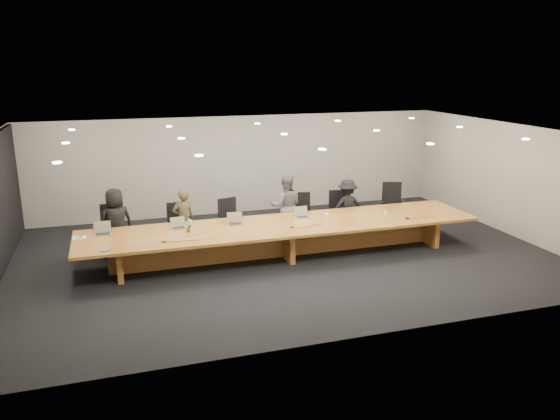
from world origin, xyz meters
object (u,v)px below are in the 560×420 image
object	(u,v)px
person_b	(183,219)
mic_center	(292,227)
laptop_a	(102,229)
laptop_b	(179,223)
chair_left	(179,226)
person_c	(286,206)
chair_far_left	(114,230)
laptop_d	(303,212)
amber_mug	(189,230)
paper_cup_far	(385,212)
person_a	(116,223)
chair_far_right	(393,205)
mic_left	(164,242)
laptop_c	(235,219)
chair_right	(339,211)
paper_cup_near	(327,215)
chair_mid_right	(303,214)
conference_table	(284,234)
chair_mid_left	(231,221)
person_d	(347,207)
mic_right	(407,218)
av_box	(106,250)
water_bottle	(190,225)

from	to	relation	value
person_b	mic_center	xyz separation A→B (m)	(2.18, -1.48, 0.04)
laptop_a	laptop_b	world-z (taller)	laptop_a
laptop_a	chair_left	bearing A→B (deg)	26.37
person_c	mic_center	size ratio (longest dim) A/B	15.39
person_b	chair_left	bearing A→B (deg)	-45.09
chair_far_left	laptop_a	size ratio (longest dim) A/B	3.36
person_b	laptop_d	world-z (taller)	person_b
amber_mug	paper_cup_far	world-z (taller)	amber_mug
person_a	laptop_d	xyz separation A→B (m)	(4.17, -0.77, 0.10)
chair_far_right	mic_center	bearing A→B (deg)	-136.59
person_a	mic_left	xyz separation A→B (m)	(0.89, -1.60, -0.02)
mic_center	laptop_c	bearing A→B (deg)	152.55
person_c	laptop_c	world-z (taller)	person_c
chair_right	paper_cup_near	world-z (taller)	chair_right
chair_mid_right	chair_right	world-z (taller)	chair_mid_right
chair_far_left	laptop_a	xyz separation A→B (m)	(-0.22, -0.85, 0.30)
conference_table	laptop_a	xyz separation A→B (m)	(-3.89, 0.40, 0.37)
chair_mid_left	person_d	xyz separation A→B (m)	(3.01, -0.07, 0.14)
chair_mid_left	mic_right	world-z (taller)	chair_mid_left
laptop_d	av_box	bearing A→B (deg)	-170.95
paper_cup_near	paper_cup_far	bearing A→B (deg)	-5.21
person_a	paper_cup_far	size ratio (longest dim) A/B	19.43
chair_mid_right	chair_far_right	xyz separation A→B (m)	(2.54, -0.03, 0.05)
chair_far_left	paper_cup_near	xyz separation A→B (m)	(4.80, -1.00, 0.21)
chair_left	amber_mug	distance (m)	1.21
person_b	person_d	distance (m)	4.15
amber_mug	av_box	distance (m)	1.86
chair_mid_left	person_c	distance (m)	1.43
chair_far_right	water_bottle	xyz separation A→B (m)	(-5.54, -1.16, 0.27)
chair_left	person_a	bearing A→B (deg)	-177.19
chair_right	laptop_c	distance (m)	3.15
laptop_b	laptop_c	bearing A→B (deg)	-9.01
chair_mid_right	chair_far_left	bearing A→B (deg)	-169.78
amber_mug	laptop_c	bearing A→B (deg)	11.76
chair_left	person_d	xyz separation A→B (m)	(4.26, -0.10, 0.15)
person_c	paper_cup_near	bearing A→B (deg)	138.70
paper_cup_near	laptop_d	bearing A→B (deg)	168.94
av_box	mic_right	bearing A→B (deg)	15.89
person_c	amber_mug	bearing A→B (deg)	40.62
chair_far_right	laptop_c	size ratio (longest dim) A/B	3.54
conference_table	laptop_d	xyz separation A→B (m)	(0.57, 0.35, 0.36)
person_a	person_c	world-z (taller)	person_c
chair_left	mic_center	size ratio (longest dim) A/B	10.37
chair_right	laptop_c	world-z (taller)	chair_right
chair_left	paper_cup_near	xyz separation A→B (m)	(3.33, -1.01, 0.25)
chair_far_left	chair_mid_left	distance (m)	2.72
chair_far_left	laptop_c	bearing A→B (deg)	-25.27
chair_right	laptop_b	distance (m)	4.33
chair_far_left	mic_center	xyz separation A→B (m)	(3.76, -1.54, 0.17)
chair_far_left	person_a	distance (m)	0.24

